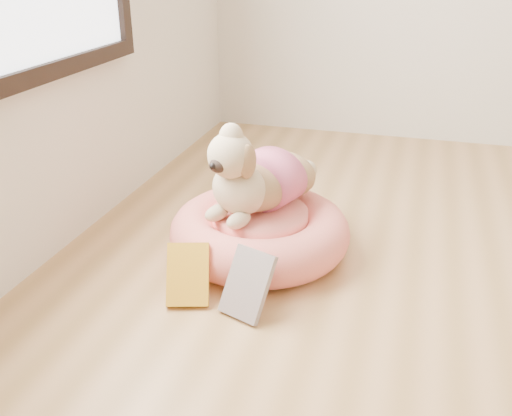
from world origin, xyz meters
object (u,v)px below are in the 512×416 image
(dog, at_px, (256,162))
(pet_bed, at_px, (260,232))
(book_yellow, at_px, (188,275))
(book_white, at_px, (247,284))

(dog, bearing_deg, pet_bed, -19.15)
(book_yellow, bearing_deg, book_white, -21.88)
(book_yellow, relative_size, book_white, 0.94)
(pet_bed, relative_size, dog, 1.36)
(pet_bed, distance_m, book_yellow, 0.39)
(book_yellow, bearing_deg, pet_bed, 52.52)
(dog, distance_m, book_white, 0.48)
(pet_bed, height_order, book_yellow, book_yellow)
(book_yellow, distance_m, book_white, 0.21)
(book_yellow, bearing_deg, dog, 55.55)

